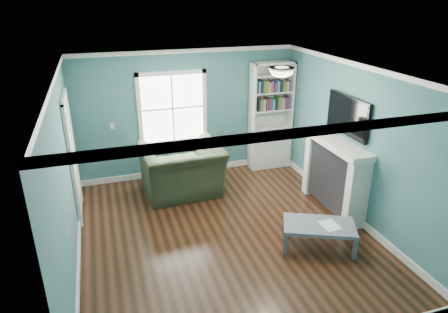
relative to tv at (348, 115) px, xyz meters
name	(u,v)px	position (x,y,z in m)	size (l,w,h in m)	color
floor	(225,233)	(-2.20, -0.20, -1.72)	(5.00, 5.00, 0.00)	black
room_walls	(225,142)	(-2.20, -0.20, -0.14)	(5.00, 5.00, 5.00)	#356A6B
trim	(225,163)	(-2.20, -0.20, -0.49)	(4.50, 5.00, 2.60)	white
window	(173,108)	(-2.50, 2.29, -0.27)	(1.40, 0.06, 1.50)	white
bookshelf	(270,126)	(-0.43, 2.10, -0.80)	(0.90, 0.35, 2.31)	silver
fireplace	(334,176)	(-0.12, 0.00, -1.09)	(0.44, 1.58, 1.30)	black
tv	(348,115)	(0.00, 0.00, 0.00)	(0.06, 1.10, 0.65)	black
door	(72,157)	(-4.42, 1.20, -0.65)	(0.12, 0.98, 2.17)	silver
ceiling_fixture	(282,71)	(-1.30, -0.10, 0.82)	(0.38, 0.38, 0.15)	white
light_switch	(112,126)	(-3.70, 2.28, -0.52)	(0.08, 0.01, 0.12)	white
recliner	(182,162)	(-2.54, 1.40, -1.09)	(1.46, 0.95, 1.28)	#232D1C
coffee_table	(319,227)	(-0.95, -0.95, -1.39)	(1.20, 0.96, 0.38)	#495358
paper_sheet	(330,225)	(-0.82, -1.03, -1.34)	(0.24, 0.31, 0.00)	white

